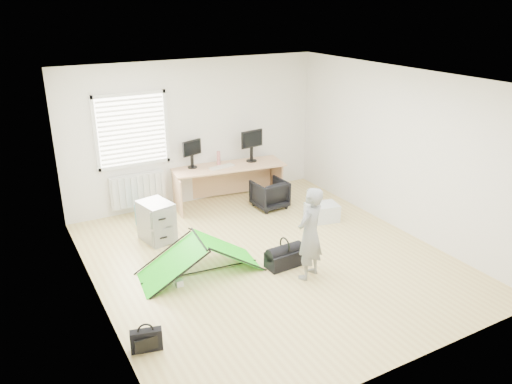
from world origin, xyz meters
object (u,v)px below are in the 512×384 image
laptop_bag (146,340)px  filing_cabinet (157,221)px  storage_crate (322,212)px  monitor_right (251,150)px  duffel_bag (284,259)px  monitor_left (192,158)px  person (310,233)px  thermos (218,158)px  office_chair (270,194)px  kite (200,256)px  desk (229,184)px

laptop_bag → filing_cabinet: bearing=83.7°
filing_cabinet → storage_crate: 2.89m
monitor_right → laptop_bag: monitor_right is taller
laptop_bag → duffel_bag: laptop_bag is taller
monitor_left → person: bearing=-101.2°
person → storage_crate: bearing=-155.7°
monitor_left → thermos: monitor_left is taller
person → storage_crate: person is taller
monitor_left → storage_crate: size_ratio=0.75×
monitor_right → duffel_bag: (-0.92, -2.71, -0.84)m
monitor_left → office_chair: size_ratio=0.70×
filing_cabinet → kite: bearing=-93.9°
monitor_right → storage_crate: monitor_right is taller
kite → storage_crate: bearing=19.9°
laptop_bag → monitor_left: bearing=75.4°
thermos → storage_crate: bearing=-56.7°
storage_crate → duffel_bag: 1.79m
monitor_right → storage_crate: 1.91m
desk → kite: 2.74m
filing_cabinet → storage_crate: filing_cabinet is taller
filing_cabinet → thermos: (1.63, 1.10, 0.53)m
person → monitor_right: bearing=-128.2°
monitor_right → person: size_ratio=0.35×
monitor_right → filing_cabinet: bearing=-165.3°
desk → office_chair: bearing=-42.5°
office_chair → duffel_bag: 2.24m
desk → duffel_bag: size_ratio=3.88×
duffel_bag → kite: bearing=157.0°
filing_cabinet → kite: 1.33m
kite → laptop_bag: (-1.20, -1.29, -0.14)m
person → duffel_bag: size_ratio=2.44×
person → thermos: bearing=-116.5°
person → laptop_bag: bearing=-14.0°
office_chair → monitor_left: bearing=-39.1°
office_chair → kite: (-2.10, -1.60, 0.00)m
kite → monitor_left: bearing=75.9°
office_chair → duffel_bag: bearing=62.4°
thermos → person: person is taller
filing_cabinet → monitor_right: (2.28, 0.97, 0.63)m
monitor_left → kite: bearing=-128.3°
laptop_bag → person: bearing=25.0°
monitor_right → duffel_bag: monitor_right is taller
desk → person: 3.11m
storage_crate → laptop_bag: bearing=-153.2°
filing_cabinet → duffel_bag: size_ratio=1.20×
filing_cabinet → duffel_bag: filing_cabinet is taller
kite → thermos: bearing=65.5°
thermos → office_chair: 1.20m
desk → laptop_bag: (-2.76, -3.53, -0.23)m
monitor_right → person: (-0.78, -3.12, -0.28)m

